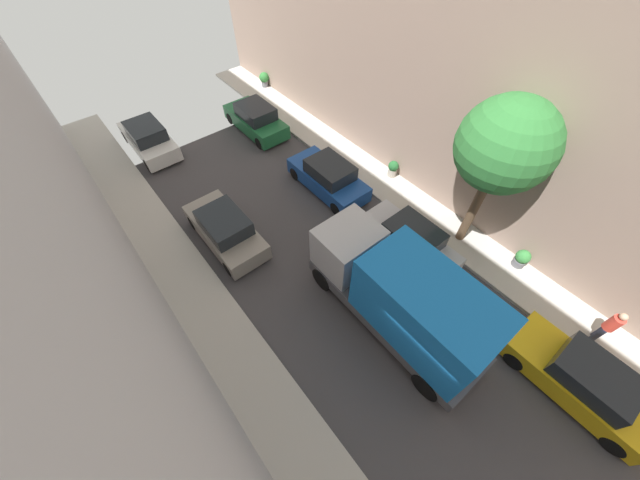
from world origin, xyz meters
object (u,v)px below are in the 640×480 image
Objects in this scene: parked_car_right_2 at (409,241)px; parked_car_right_4 at (256,119)px; parked_car_right_3 at (328,177)px; delivery_truck at (402,297)px; potted_plant_3 at (264,79)px; parked_car_left_3 at (149,139)px; potted_plant_1 at (393,168)px; parked_car_left_2 at (225,230)px; pedestrian at (609,326)px; street_tree_1 at (505,146)px; parked_car_right_1 at (582,380)px; potted_plant_0 at (522,258)px.

parked_car_right_4 is (0.00, 11.36, 0.00)m from parked_car_right_2.
parked_car_right_3 is 7.44m from delivery_truck.
potted_plant_3 is (3.04, 3.76, -0.06)m from parked_car_right_4.
parked_car_left_3 reaches higher than potted_plant_1.
delivery_truck reaches higher than parked_car_right_2.
pedestrian reaches higher than parked_car_left_2.
street_tree_1 is at bearing -79.45° from parked_car_right_4.
parked_car_right_1 is at bearing -62.11° from delivery_truck.
delivery_truck is at bearing -136.14° from potted_plant_1.
parked_car_left_3 is 2.44× the size of pedestrian.
street_tree_1 is at bearing 88.09° from pedestrian.
parked_car_left_2 is 1.00× the size of parked_car_right_1.
street_tree_1 reaches higher than parked_car_right_3.
street_tree_1 is at bearing -23.17° from parked_car_right_2.
parked_car_right_2 is at bearing -44.08° from parked_car_left_2.
delivery_truck is 6.83m from pedestrian.
parked_car_left_3 is 1.00× the size of parked_car_right_4.
parked_car_left_2 is at bearing 134.20° from potted_plant_0.
parked_car_right_2 is 2.44× the size of pedestrian.
parked_car_right_2 is at bearing -101.36° from potted_plant_3.
parked_car_left_3 is 8.61m from potted_plant_3.
street_tree_1 is at bearing 104.76° from potted_plant_0.
potted_plant_1 is at bearing 89.51° from potted_plant_0.
parked_car_left_3 is 0.67× the size of street_tree_1.
potted_plant_3 is at bearing 11.54° from parked_car_left_3.
street_tree_1 is at bearing -92.62° from potted_plant_3.
parked_car_right_3 is 10.55m from potted_plant_3.
potted_plant_3 is (8.44, 1.72, -0.06)m from parked_car_left_3.
parked_car_left_3 and parked_car_right_3 have the same top height.
pedestrian is (2.11, -11.65, 0.35)m from parked_car_right_3.
parked_car_right_4 reaches higher than potted_plant_1.
parked_car_left_2 is 7.52m from parked_car_right_2.
potted_plant_3 is at bearing 87.56° from pedestrian.
parked_car_right_1 is 6.94m from parked_car_right_2.
parked_car_right_1 is 0.64× the size of delivery_truck.
street_tree_1 reaches higher than potted_plant_3.
parked_car_left_2 is 8.53m from potted_plant_1.
parked_car_left_2 is 13.00m from potted_plant_3.
parked_car_right_1 is at bearing -90.00° from parked_car_right_4.
potted_plant_1 is at bearing 74.26° from parked_car_right_1.
parked_car_right_3 is at bearing -2.24° from parked_car_left_2.
parked_car_left_2 is 5.40m from parked_car_right_3.
delivery_truck is 3.84× the size of pedestrian.
parked_car_right_2 is 1.00× the size of parked_car_right_3.
parked_car_left_2 is at bearing 135.92° from parked_car_right_2.
parked_car_right_4 is 13.20m from street_tree_1.
parked_car_right_2 is 6.96m from pedestrian.
delivery_truck reaches higher than pedestrian.
parked_car_left_2 is 1.00× the size of parked_car_right_2.
potted_plant_3 is at bearing 87.38° from street_tree_1.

